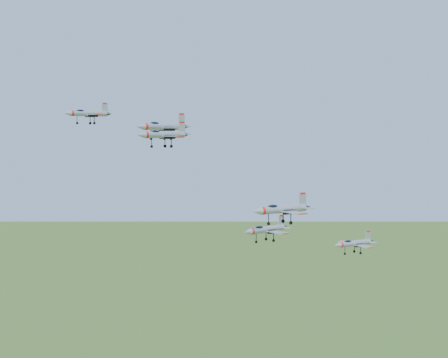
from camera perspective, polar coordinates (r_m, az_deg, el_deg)
name	(u,v)px	position (r m, az deg, el deg)	size (l,w,h in m)	color
jet_lead	(88,113)	(130.26, -12.37, 5.88)	(10.56, 8.92, 2.85)	#9A9EA5
jet_left_high	(163,126)	(115.13, -5.64, 4.81)	(11.63, 9.87, 3.15)	#9A9EA5
jet_right_high	(163,135)	(104.64, -5.59, 4.06)	(10.40, 8.81, 2.81)	#9A9EA5
jet_left_low	(266,229)	(137.53, 3.84, -4.61)	(13.06, 11.09, 3.54)	#9A9EA5
jet_right_low	(281,209)	(116.32, 5.28, -2.76)	(13.52, 11.24, 3.61)	#9A9EA5
jet_trail	(354,243)	(136.25, 11.78, -5.76)	(11.15, 9.24, 2.98)	#9A9EA5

